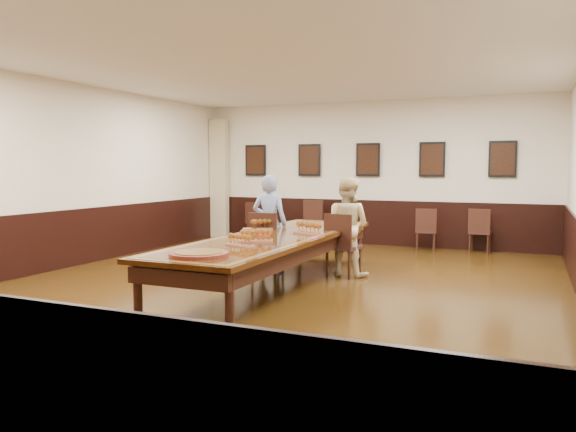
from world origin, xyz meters
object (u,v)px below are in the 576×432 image
at_px(spare_chair_d, 480,231).
at_px(person_woman, 347,226).
at_px(chair_man, 267,243).
at_px(conference_table, 274,246).
at_px(carved_platter, 199,254).
at_px(spare_chair_a, 258,221).
at_px(person_man, 270,224).
at_px(chair_woman, 344,245).
at_px(spare_chair_c, 426,230).
at_px(spare_chair_b, 316,221).

xyz_separation_m(spare_chair_d, person_woman, (-1.76, -3.34, 0.34)).
bearing_deg(chair_man, conference_table, 115.43).
relative_size(spare_chair_d, carved_platter, 1.23).
relative_size(spare_chair_a, carved_platter, 1.23).
bearing_deg(person_man, conference_table, 113.22).
bearing_deg(chair_man, chair_woman, -172.84).
bearing_deg(spare_chair_d, conference_table, 65.42).
xyz_separation_m(chair_woman, carved_platter, (-0.65, -3.20, 0.27)).
xyz_separation_m(chair_man, spare_chair_d, (3.00, 3.72, -0.05)).
relative_size(person_man, conference_table, 0.32).
bearing_deg(carved_platter, person_man, 100.70).
bearing_deg(spare_chair_d, person_man, 53.21).
bearing_deg(spare_chair_d, chair_woman, 65.69).
height_order(spare_chair_a, spare_chair_c, spare_chair_a).
height_order(spare_chair_b, spare_chair_d, spare_chair_b).
distance_m(spare_chair_a, spare_chair_d, 5.07).
xyz_separation_m(chair_man, person_woman, (1.23, 0.37, 0.28)).
distance_m(spare_chair_b, person_man, 3.77).
xyz_separation_m(spare_chair_c, spare_chair_d, (1.06, 0.18, 0.01)).
bearing_deg(carved_platter, person_woman, 78.59).
height_order(chair_woman, spare_chair_c, chair_woman).
xyz_separation_m(person_man, carved_platter, (0.57, -3.04, -0.03)).
xyz_separation_m(spare_chair_c, person_man, (-1.94, -3.43, 0.36)).
xyz_separation_m(spare_chair_a, spare_chair_c, (4.01, -0.22, -0.00)).
bearing_deg(spare_chair_b, spare_chair_d, 177.62).
relative_size(spare_chair_c, person_woman, 0.56).
height_order(spare_chair_a, person_man, person_man).
distance_m(spare_chair_a, person_woman, 4.74).
height_order(spare_chair_b, person_woman, person_woman).
relative_size(spare_chair_c, spare_chair_d, 0.99).
height_order(person_man, carved_platter, person_man).
distance_m(chair_woman, spare_chair_c, 3.35).
relative_size(chair_man, conference_table, 0.20).
bearing_deg(person_man, carved_platter, 95.43).
distance_m(spare_chair_d, person_man, 4.71).
xyz_separation_m(spare_chair_d, person_man, (-3.01, -3.61, 0.36)).
bearing_deg(chair_woman, carved_platter, 87.20).
relative_size(chair_woman, spare_chair_c, 1.13).
bearing_deg(carved_platter, spare_chair_b, 99.72).
distance_m(spare_chair_d, carved_platter, 7.09).
bearing_deg(spare_chair_b, spare_chair_c, 172.93).
distance_m(spare_chair_b, carved_platter, 6.85).
bearing_deg(chair_man, spare_chair_d, -134.14).
relative_size(chair_man, chair_woman, 1.00).
bearing_deg(person_man, person_woman, -173.14).
xyz_separation_m(chair_man, chair_woman, (1.22, 0.27, -0.00)).
height_order(spare_chair_a, carved_platter, spare_chair_a).
height_order(chair_woman, spare_chair_d, chair_woman).
distance_m(spare_chair_b, conference_table, 4.90).
height_order(chair_woman, carved_platter, chair_woman).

